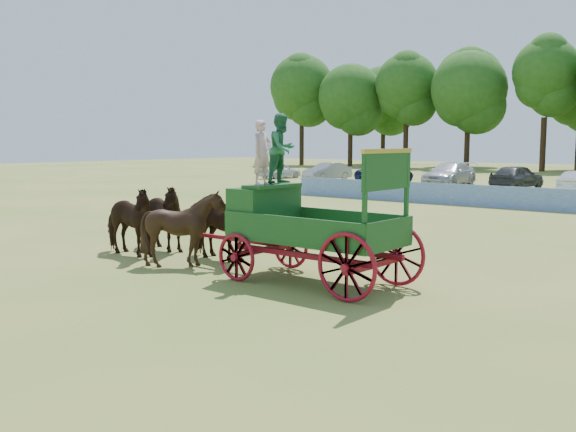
# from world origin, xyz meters

# --- Properties ---
(ground) EXTENTS (160.00, 160.00, 0.00)m
(ground) POSITION_xyz_m (0.00, 0.00, 0.00)
(ground) COLOR #9D8446
(ground) RESTS_ON ground
(horse_lead_left) EXTENTS (2.30, 1.07, 1.93)m
(horse_lead_left) POSITION_xyz_m (-4.97, -0.99, 0.96)
(horse_lead_left) COLOR black
(horse_lead_left) RESTS_ON ground
(horse_lead_right) EXTENTS (2.38, 1.28, 1.93)m
(horse_lead_right) POSITION_xyz_m (-4.97, 0.11, 0.96)
(horse_lead_right) COLOR black
(horse_lead_right) RESTS_ON ground
(horse_wheel_left) EXTENTS (1.81, 1.62, 1.93)m
(horse_wheel_left) POSITION_xyz_m (-2.57, -0.99, 0.97)
(horse_wheel_left) COLOR black
(horse_wheel_left) RESTS_ON ground
(horse_wheel_right) EXTENTS (2.32, 1.13, 1.93)m
(horse_wheel_right) POSITION_xyz_m (-2.57, 0.11, 0.96)
(horse_wheel_right) COLOR black
(horse_wheel_right) RESTS_ON ground
(farm_dray) EXTENTS (6.00, 2.00, 3.78)m
(farm_dray) POSITION_xyz_m (0.39, -0.41, 1.65)
(farm_dray) COLOR maroon
(farm_dray) RESTS_ON ground
(sponsor_banner) EXTENTS (26.00, 0.08, 1.05)m
(sponsor_banner) POSITION_xyz_m (-1.00, 18.00, 0.53)
(sponsor_banner) COLOR #1D409E
(sponsor_banner) RESTS_ON ground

